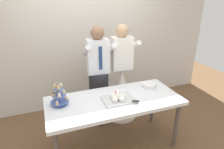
% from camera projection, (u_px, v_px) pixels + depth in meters
% --- Properties ---
extents(ground_plane, '(8.00, 8.00, 0.00)m').
position_uv_depth(ground_plane, '(114.00, 145.00, 2.90)').
color(ground_plane, brown).
extents(rear_wall, '(5.20, 0.10, 2.90)m').
position_uv_depth(rear_wall, '(87.00, 32.00, 3.57)').
color(rear_wall, beige).
rests_on(rear_wall, ground_plane).
extents(dessert_table, '(1.80, 0.80, 0.78)m').
position_uv_depth(dessert_table, '(114.00, 104.00, 2.63)').
color(dessert_table, silver).
rests_on(dessert_table, ground_plane).
extents(cupcake_stand, '(0.23, 0.23, 0.31)m').
position_uv_depth(cupcake_stand, '(59.00, 96.00, 2.43)').
color(cupcake_stand, '#4C66B2').
rests_on(cupcake_stand, dessert_table).
extents(main_cake_tray, '(0.43, 0.34, 0.13)m').
position_uv_depth(main_cake_tray, '(118.00, 97.00, 2.57)').
color(main_cake_tray, silver).
rests_on(main_cake_tray, dessert_table).
extents(plate_stack, '(0.21, 0.21, 0.07)m').
position_uv_depth(plate_stack, '(149.00, 85.00, 2.93)').
color(plate_stack, white).
rests_on(plate_stack, dessert_table).
extents(person_groom, '(0.49, 0.52, 1.66)m').
position_uv_depth(person_groom, '(99.00, 82.00, 3.18)').
color(person_groom, '#232328').
rests_on(person_groom, ground_plane).
extents(person_bride, '(0.56, 0.56, 1.66)m').
position_uv_depth(person_bride, '(121.00, 87.00, 3.41)').
color(person_bride, white).
rests_on(person_bride, ground_plane).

